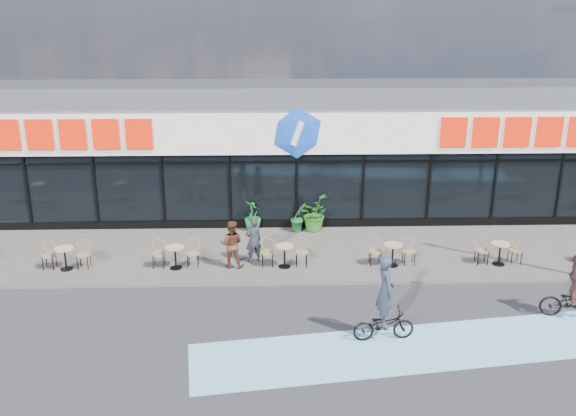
{
  "coord_description": "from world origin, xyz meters",
  "views": [
    {
      "loc": [
        -0.95,
        -14.94,
        8.04
      ],
      "look_at": [
        -0.43,
        3.5,
        2.01
      ],
      "focal_mm": 38.0,
      "sensor_mm": 36.0,
      "label": 1
    }
  ],
  "objects_px": {
    "potted_plant_left": "(298,217)",
    "patron_left": "(253,240)",
    "cyclist_a": "(384,310)",
    "cyclist_b": "(576,291)",
    "patron_right": "(231,244)",
    "potted_plant_right": "(313,213)",
    "potted_plant_mid": "(253,216)"
  },
  "relations": [
    {
      "from": "potted_plant_left",
      "to": "patron_left",
      "type": "height_order",
      "value": "patron_left"
    },
    {
      "from": "cyclist_a",
      "to": "cyclist_b",
      "type": "bearing_deg",
      "value": 10.39
    },
    {
      "from": "potted_plant_left",
      "to": "cyclist_b",
      "type": "xyz_separation_m",
      "value": [
        7.18,
        -6.81,
        0.17
      ]
    },
    {
      "from": "patron_right",
      "to": "cyclist_b",
      "type": "bearing_deg",
      "value": 164.52
    },
    {
      "from": "potted_plant_right",
      "to": "cyclist_b",
      "type": "distance_m",
      "value": 9.57
    },
    {
      "from": "cyclist_a",
      "to": "cyclist_b",
      "type": "relative_size",
      "value": 1.06
    },
    {
      "from": "potted_plant_left",
      "to": "cyclist_b",
      "type": "distance_m",
      "value": 9.89
    },
    {
      "from": "cyclist_a",
      "to": "patron_left",
      "type": "bearing_deg",
      "value": 124.85
    },
    {
      "from": "potted_plant_left",
      "to": "potted_plant_right",
      "type": "bearing_deg",
      "value": 11.36
    },
    {
      "from": "potted_plant_left",
      "to": "patron_right",
      "type": "distance_m",
      "value": 4.01
    },
    {
      "from": "potted_plant_right",
      "to": "cyclist_b",
      "type": "bearing_deg",
      "value": -46.26
    },
    {
      "from": "patron_left",
      "to": "potted_plant_mid",
      "type": "bearing_deg",
      "value": -112.42
    },
    {
      "from": "potted_plant_right",
      "to": "patron_left",
      "type": "bearing_deg",
      "value": -125.81
    },
    {
      "from": "patron_right",
      "to": "potted_plant_mid",
      "type": "bearing_deg",
      "value": -94.54
    },
    {
      "from": "potted_plant_mid",
      "to": "potted_plant_right",
      "type": "height_order",
      "value": "potted_plant_right"
    },
    {
      "from": "patron_left",
      "to": "cyclist_b",
      "type": "xyz_separation_m",
      "value": [
        8.78,
        -3.93,
        -0.04
      ]
    },
    {
      "from": "potted_plant_right",
      "to": "cyclist_a",
      "type": "relative_size",
      "value": 0.57
    },
    {
      "from": "potted_plant_mid",
      "to": "patron_right",
      "type": "relative_size",
      "value": 0.72
    },
    {
      "from": "cyclist_a",
      "to": "patron_right",
      "type": "bearing_deg",
      "value": 132.36
    },
    {
      "from": "potted_plant_left",
      "to": "cyclist_a",
      "type": "distance_m",
      "value": 8.0
    },
    {
      "from": "patron_left",
      "to": "cyclist_a",
      "type": "bearing_deg",
      "value": 100.27
    },
    {
      "from": "potted_plant_left",
      "to": "patron_right",
      "type": "bearing_deg",
      "value": -124.99
    },
    {
      "from": "patron_left",
      "to": "cyclist_b",
      "type": "distance_m",
      "value": 9.62
    },
    {
      "from": "patron_right",
      "to": "patron_left",
      "type": "bearing_deg",
      "value": -145.05
    },
    {
      "from": "potted_plant_mid",
      "to": "potted_plant_right",
      "type": "relative_size",
      "value": 0.86
    },
    {
      "from": "potted_plant_left",
      "to": "potted_plant_mid",
      "type": "bearing_deg",
      "value": 173.94
    },
    {
      "from": "potted_plant_right",
      "to": "cyclist_a",
      "type": "bearing_deg",
      "value": -80.93
    },
    {
      "from": "patron_right",
      "to": "potted_plant_left",
      "type": "bearing_deg",
      "value": -120.04
    },
    {
      "from": "patron_right",
      "to": "cyclist_a",
      "type": "distance_m",
      "value": 6.1
    },
    {
      "from": "patron_left",
      "to": "patron_right",
      "type": "relative_size",
      "value": 0.98
    },
    {
      "from": "patron_right",
      "to": "cyclist_a",
      "type": "relative_size",
      "value": 0.68
    },
    {
      "from": "potted_plant_left",
      "to": "potted_plant_mid",
      "type": "xyz_separation_m",
      "value": [
        -1.72,
        0.18,
        0.02
      ]
    }
  ]
}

